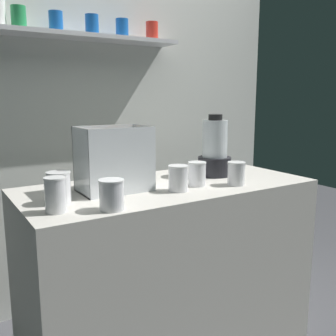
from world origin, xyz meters
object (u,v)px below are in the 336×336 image
(juice_cup_orange_right, at_px, (178,180))
(juice_cup_pomegranate_rightmost, at_px, (236,174))
(juice_cup_mango_middle, at_px, (112,196))
(blender_pitcher, at_px, (215,151))
(carrot_display_bin, at_px, (115,170))
(juice_cup_carrot_far_left, at_px, (56,197))
(juice_cup_carrot_left, at_px, (59,190))
(juice_cup_mango_far_right, at_px, (197,175))

(juice_cup_orange_right, height_order, juice_cup_pomegranate_rightmost, juice_cup_orange_right)
(juice_cup_mango_middle, bearing_deg, blender_pitcher, 22.47)
(carrot_display_bin, xyz_separation_m, juice_cup_carrot_far_left, (-0.32, -0.19, -0.04))
(carrot_display_bin, bearing_deg, juice_cup_carrot_far_left, -149.36)
(juice_cup_carrot_left, bearing_deg, carrot_display_bin, 15.52)
(juice_cup_carrot_far_left, xyz_separation_m, juice_cup_carrot_left, (0.05, 0.11, -0.00))
(juice_cup_carrot_left, bearing_deg, juice_cup_mango_middle, -54.70)
(juice_cup_mango_middle, bearing_deg, juice_cup_pomegranate_rightmost, 5.75)
(juice_cup_carrot_left, bearing_deg, blender_pitcher, 6.93)
(juice_cup_carrot_left, height_order, juice_cup_mango_middle, juice_cup_carrot_left)
(juice_cup_pomegranate_rightmost, bearing_deg, carrot_display_bin, 159.18)
(juice_cup_carrot_far_left, bearing_deg, blender_pitcher, 13.50)
(carrot_display_bin, relative_size, juice_cup_orange_right, 2.65)
(juice_cup_carrot_left, distance_m, juice_cup_mango_middle, 0.24)
(juice_cup_orange_right, bearing_deg, juice_cup_pomegranate_rightmost, -8.86)
(juice_cup_carrot_far_left, distance_m, juice_cup_pomegranate_rightmost, 0.86)
(blender_pitcher, bearing_deg, juice_cup_carrot_left, -173.07)
(juice_cup_orange_right, relative_size, juice_cup_mango_far_right, 1.02)
(juice_cup_carrot_far_left, height_order, juice_cup_orange_right, juice_cup_carrot_far_left)
(carrot_display_bin, bearing_deg, blender_pitcher, 2.80)
(juice_cup_carrot_left, xyz_separation_m, juice_cup_pomegranate_rightmost, (0.81, -0.13, -0.00))
(blender_pitcher, relative_size, juice_cup_orange_right, 2.80)
(blender_pitcher, xyz_separation_m, juice_cup_mango_far_right, (-0.22, -0.15, -0.08))
(juice_cup_orange_right, bearing_deg, juice_cup_mango_far_right, 16.88)
(juice_cup_pomegranate_rightmost, bearing_deg, juice_cup_orange_right, 171.14)
(juice_cup_pomegranate_rightmost, bearing_deg, blender_pitcher, 76.92)
(juice_cup_carrot_left, bearing_deg, juice_cup_carrot_far_left, -112.11)
(carrot_display_bin, xyz_separation_m, juice_cup_carrot_left, (-0.28, -0.08, -0.04))
(carrot_display_bin, xyz_separation_m, juice_cup_mango_far_right, (0.37, -0.12, -0.04))
(juice_cup_carrot_far_left, xyz_separation_m, juice_cup_mango_far_right, (0.69, 0.07, -0.01))
(juice_cup_carrot_left, xyz_separation_m, juice_cup_orange_right, (0.51, -0.08, -0.00))
(carrot_display_bin, distance_m, juice_cup_carrot_left, 0.29)
(carrot_display_bin, distance_m, juice_cup_mango_far_right, 0.39)
(juice_cup_mango_far_right, bearing_deg, blender_pitcher, 33.38)
(blender_pitcher, height_order, juice_cup_mango_far_right, blender_pitcher)
(juice_cup_carrot_left, bearing_deg, juice_cup_orange_right, -9.00)
(juice_cup_pomegranate_rightmost, bearing_deg, juice_cup_carrot_far_left, 179.07)
(juice_cup_carrot_far_left, height_order, juice_cup_mango_middle, juice_cup_carrot_far_left)
(juice_cup_mango_middle, xyz_separation_m, juice_cup_pomegranate_rightmost, (0.67, 0.07, -0.00))
(juice_cup_carrot_left, xyz_separation_m, juice_cup_mango_far_right, (0.65, -0.04, -0.00))
(juice_cup_carrot_left, distance_m, juice_cup_pomegranate_rightmost, 0.82)
(juice_cup_carrot_far_left, relative_size, juice_cup_mango_middle, 1.13)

